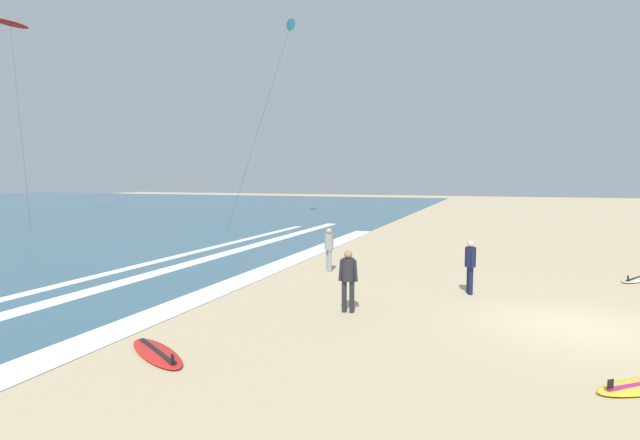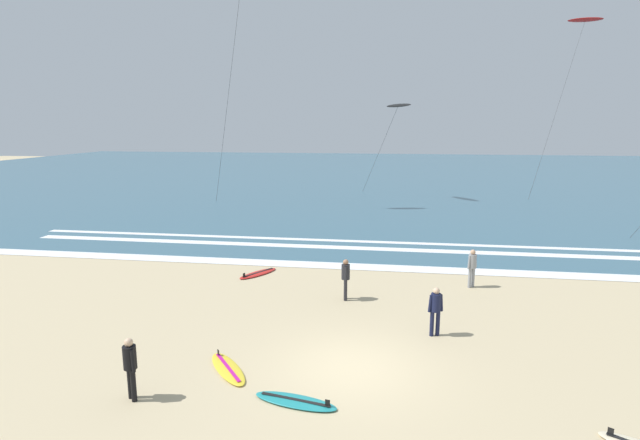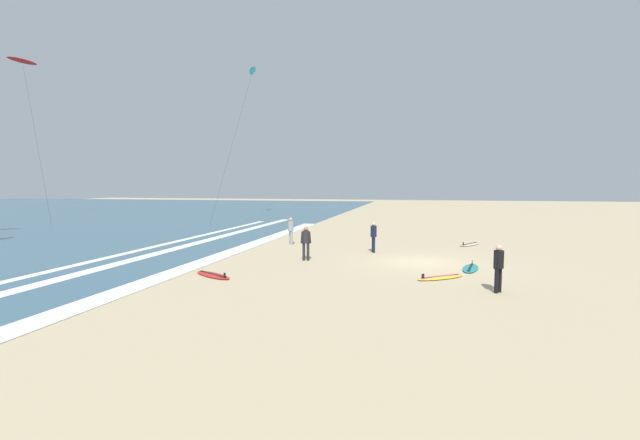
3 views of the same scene
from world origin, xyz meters
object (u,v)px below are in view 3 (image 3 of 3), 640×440
Objects in this scene: kite_cyan_high_right at (252,72)px; surfboard_foreground_flat at (470,244)px; surfer_mid_group at (374,234)px; surfer_left_far at (291,229)px; surfboard_near_water at (213,275)px; surfboard_left_pile at (470,268)px; kite_red_mid_center at (23,62)px; surfboard_right_spare at (440,277)px; surfer_foreground_main at (499,264)px; surfer_background_far at (306,240)px.

surfboard_foreground_flat is at bearing -132.07° from kite_cyan_high_right.
surfer_mid_group is 5.38m from surfer_left_far.
kite_cyan_high_right is at bearing 34.36° from surfer_mid_group.
surfboard_foreground_flat and surfboard_near_water have the same top height.
surfboard_left_pile is at bearing -69.49° from surfboard_near_water.
kite_red_mid_center reaches higher than surfboard_left_pile.
surfer_mid_group is at bearing 28.51° from surfboard_right_spare.
surfer_foreground_main is 1.00× the size of surfer_background_far.
surfer_left_far is at bearing 24.12° from surfer_background_far.
surfer_left_far is at bearing -153.29° from kite_cyan_high_right.
surfer_left_far is 0.10× the size of kite_red_mid_center.
kite_cyan_high_right is at bearing 18.61° from surfboard_near_water.
surfer_background_far is at bearing -118.60° from kite_red_mid_center.
surfer_left_far is at bearing 47.02° from surfboard_right_spare.
kite_cyan_high_right is at bearing 33.96° from surfer_foreground_main.
surfer_background_far is 5.46m from surfer_left_far.
surfboard_near_water is (-9.17, 0.39, -0.91)m from surfer_left_far.
surfboard_near_water is 10.56m from surfboard_left_pile.
surfboard_right_spare is at bearing 148.69° from surfboard_left_pile.
surfboard_near_water is 0.12× the size of kite_red_mid_center.
surfboard_foreground_flat is (11.60, -0.33, -0.91)m from surfer_foreground_main.
surfer_background_far is at bearing -32.07° from surfboard_near_water.
surfer_foreground_main and surfer_left_far have the same top height.
surfboard_foreground_flat is 1.04× the size of surfboard_right_spare.
surfer_foreground_main is at bearing -147.26° from surfer_mid_group.
kite_red_mid_center is at bearing 65.04° from surfboard_left_pile.
surfer_background_far reaches higher than surfboard_near_water.
surfer_left_far reaches higher than surfboard_foreground_flat.
kite_red_mid_center reaches higher than surfer_left_far.
surfboard_near_water is at bearing -125.47° from kite_red_mid_center.
surfer_left_far is 11.00m from surfboard_left_pile.
surfboard_left_pile is at bearing 174.25° from surfboard_foreground_flat.
kite_red_mid_center is (16.63, 39.05, 15.50)m from surfer_mid_group.
surfboard_foreground_flat is at bearing -48.35° from surfer_background_far.
surfboard_near_water is at bearing 136.76° from surfboard_foreground_flat.
surfer_mid_group is 6.63m from surfboard_right_spare.
surfboard_near_water is 1.04× the size of surfboard_right_spare.
surfboard_left_pile and surfboard_right_spare have the same top height.
surfer_foreground_main is at bearing -136.17° from surfboard_right_spare.
kite_cyan_high_right is at bearing 47.93° from surfboard_foreground_flat.
kite_red_mid_center reaches higher than surfboard_right_spare.
kite_red_mid_center reaches higher than surfer_mid_group.
surfboard_right_spare is at bearing -146.76° from kite_cyan_high_right.
surfboard_right_spare is 37.54m from kite_cyan_high_right.
surfer_background_far and surfer_left_far have the same top height.
kite_cyan_high_right reaches higher than surfer_background_far.
surfer_background_far is 5.03m from surfboard_near_water.
surfer_background_far is at bearing -155.88° from surfer_left_far.
kite_cyan_high_right is (18.76, 20.79, 15.62)m from surfboard_foreground_flat.
surfer_background_far is 4.21m from surfer_mid_group.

